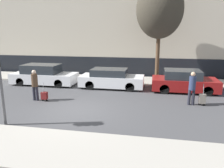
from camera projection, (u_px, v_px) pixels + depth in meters
ground_plane at (78, 110)px, 10.67m from camera, size 80.00×80.00×0.00m
sidewalk_near at (39, 147)px, 7.07m from camera, size 28.00×2.50×0.12m
sidewalk_far at (107, 80)px, 17.35m from camera, size 28.00×3.00×0.12m
building_facade at (116, 1)px, 19.42m from camera, size 28.00×3.03×12.97m
parked_car_0 at (44, 75)px, 15.84m from camera, size 4.65×1.80×1.47m
parked_car_1 at (111, 79)px, 14.87m from camera, size 4.29×1.77×1.31m
parked_car_2 at (184, 81)px, 13.94m from camera, size 4.06×1.91×1.39m
pedestrian_left at (35, 83)px, 11.98m from camera, size 0.35×0.34×1.71m
trolley_left at (44, 96)px, 11.99m from camera, size 0.34×0.29×1.06m
pedestrian_right at (192, 86)px, 11.20m from camera, size 0.35×0.34×1.75m
trolley_right at (202, 99)px, 11.25m from camera, size 0.34×0.29×1.15m
bare_tree_near_crossing at (160, 10)px, 15.18m from camera, size 3.28×3.28×7.15m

